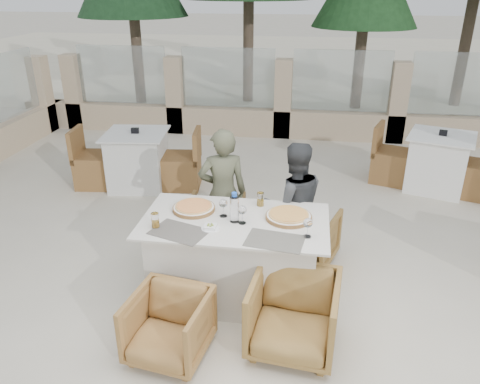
# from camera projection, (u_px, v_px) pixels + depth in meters

# --- Properties ---
(ground) EXTENTS (80.00, 80.00, 0.00)m
(ground) POSITION_uv_depth(u_px,v_px,m) (246.00, 289.00, 4.38)
(ground) COLOR beige
(ground) RESTS_ON ground
(sand_patch) EXTENTS (30.00, 16.00, 0.01)m
(sand_patch) POSITION_uv_depth(u_px,v_px,m) (299.00, 60.00, 16.99)
(sand_patch) COLOR beige
(sand_patch) RESTS_ON ground
(perimeter_wall_far) EXTENTS (10.00, 0.34, 1.60)m
(perimeter_wall_far) POSITION_uv_depth(u_px,v_px,m) (283.00, 93.00, 8.38)
(perimeter_wall_far) COLOR tan
(perimeter_wall_far) RESTS_ON ground
(dining_table) EXTENTS (1.60, 0.90, 0.77)m
(dining_table) POSITION_uv_depth(u_px,v_px,m) (235.00, 258.00, 4.16)
(dining_table) COLOR beige
(dining_table) RESTS_ON ground
(placemat_near_left) EXTENTS (0.52, 0.43, 0.00)m
(placemat_near_left) POSITION_uv_depth(u_px,v_px,m) (179.00, 232.00, 3.81)
(placemat_near_left) COLOR #5D574F
(placemat_near_left) RESTS_ON dining_table
(placemat_near_right) EXTENTS (0.49, 0.36, 0.00)m
(placemat_near_right) POSITION_uv_depth(u_px,v_px,m) (275.00, 241.00, 3.68)
(placemat_near_right) COLOR #635F55
(placemat_near_right) RESTS_ON dining_table
(pizza_left) EXTENTS (0.44, 0.44, 0.05)m
(pizza_left) POSITION_uv_depth(u_px,v_px,m) (194.00, 208.00, 4.17)
(pizza_left) COLOR #E5561F
(pizza_left) RESTS_ON dining_table
(pizza_right) EXTENTS (0.45, 0.45, 0.05)m
(pizza_right) POSITION_uv_depth(u_px,v_px,m) (289.00, 216.00, 4.02)
(pizza_right) COLOR #C6651B
(pizza_right) RESTS_ON dining_table
(water_bottle) EXTENTS (0.09, 0.09, 0.27)m
(water_bottle) POSITION_uv_depth(u_px,v_px,m) (234.00, 207.00, 3.93)
(water_bottle) COLOR #C2E7FF
(water_bottle) RESTS_ON dining_table
(wine_glass_centre) EXTENTS (0.08, 0.08, 0.18)m
(wine_glass_centre) POSITION_uv_depth(u_px,v_px,m) (223.00, 207.00, 4.03)
(wine_glass_centre) COLOR silver
(wine_glass_centre) RESTS_ON dining_table
(wine_glass_near) EXTENTS (0.08, 0.08, 0.18)m
(wine_glass_near) POSITION_uv_depth(u_px,v_px,m) (242.00, 214.00, 3.91)
(wine_glass_near) COLOR white
(wine_glass_near) RESTS_ON dining_table
(wine_glass_corner) EXTENTS (0.08, 0.08, 0.18)m
(wine_glass_corner) POSITION_uv_depth(u_px,v_px,m) (308.00, 227.00, 3.70)
(wine_glass_corner) COLOR white
(wine_glass_corner) RESTS_ON dining_table
(beer_glass_left) EXTENTS (0.08, 0.08, 0.13)m
(beer_glass_left) POSITION_uv_depth(u_px,v_px,m) (155.00, 220.00, 3.86)
(beer_glass_left) COLOR orange
(beer_glass_left) RESTS_ON dining_table
(beer_glass_right) EXTENTS (0.07, 0.07, 0.13)m
(beer_glass_right) POSITION_uv_depth(u_px,v_px,m) (260.00, 199.00, 4.24)
(beer_glass_right) COLOR #C38F1B
(beer_glass_right) RESTS_ON dining_table
(olive_dish) EXTENTS (0.13, 0.13, 0.04)m
(olive_dish) POSITION_uv_depth(u_px,v_px,m) (210.00, 227.00, 3.85)
(olive_dish) COLOR white
(olive_dish) RESTS_ON dining_table
(armchair_far_left) EXTENTS (0.63, 0.65, 0.55)m
(armchair_far_left) POSITION_uv_depth(u_px,v_px,m) (217.00, 223.00, 5.00)
(armchair_far_left) COLOR brown
(armchair_far_left) RESTS_ON ground
(armchair_far_right) EXTENTS (0.76, 0.77, 0.56)m
(armchair_far_right) POSITION_uv_depth(u_px,v_px,m) (304.00, 237.00, 4.72)
(armchair_far_right) COLOR brown
(armchair_far_right) RESTS_ON ground
(armchair_near_left) EXTENTS (0.65, 0.66, 0.53)m
(armchair_near_left) POSITION_uv_depth(u_px,v_px,m) (169.00, 326.00, 3.52)
(armchair_near_left) COLOR olive
(armchair_near_left) RESTS_ON ground
(armchair_near_right) EXTENTS (0.72, 0.74, 0.61)m
(armchair_near_right) POSITION_uv_depth(u_px,v_px,m) (294.00, 315.00, 3.58)
(armchair_near_right) COLOR olive
(armchair_near_right) RESTS_ON ground
(diner_left) EXTENTS (0.57, 0.46, 1.35)m
(diner_left) POSITION_uv_depth(u_px,v_px,m) (223.00, 193.00, 4.74)
(diner_left) COLOR #53563E
(diner_left) RESTS_ON ground
(diner_right) EXTENTS (0.74, 0.65, 1.29)m
(diner_right) POSITION_uv_depth(u_px,v_px,m) (293.00, 206.00, 4.54)
(diner_right) COLOR #36393B
(diner_right) RESTS_ON ground
(bg_table_a) EXTENTS (1.72, 1.00, 0.77)m
(bg_table_a) POSITION_uv_depth(u_px,v_px,m) (138.00, 160.00, 6.45)
(bg_table_a) COLOR silver
(bg_table_a) RESTS_ON ground
(bg_table_b) EXTENTS (1.82, 1.30, 0.77)m
(bg_table_b) POSITION_uv_depth(u_px,v_px,m) (438.00, 163.00, 6.36)
(bg_table_b) COLOR white
(bg_table_b) RESTS_ON ground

